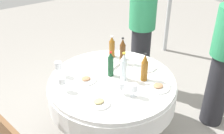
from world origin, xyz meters
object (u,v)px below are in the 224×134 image
object	(u,v)px
bottle_brown_near	(123,52)
plate_east	(86,80)
bottle_amber_rear	(112,47)
person_inner	(142,29)
wine_glass_right	(58,66)
bottle_clear_south	(124,67)
bottle_amber_front	(145,68)
wine_glass_south	(122,86)
dining_table	(112,92)
wine_glass_front	(134,88)
plate_west	(158,87)
wine_glass_left	(62,81)
plate_outer	(99,102)
bottle_dark_green_inner	(111,65)
plate_far	(145,66)

from	to	relation	value
bottle_brown_near	plate_east	xyz separation A→B (m)	(-0.51, -0.09, -0.14)
bottle_amber_rear	person_inner	distance (m)	0.60
wine_glass_right	bottle_clear_south	bearing A→B (deg)	-38.80
wine_glass_right	plate_east	world-z (taller)	wine_glass_right
bottle_amber_front	wine_glass_south	world-z (taller)	bottle_amber_front
bottle_clear_south	dining_table	bearing A→B (deg)	153.72
bottle_brown_near	wine_glass_front	distance (m)	0.61
wine_glass_south	plate_west	distance (m)	0.38
wine_glass_left	plate_outer	distance (m)	0.42
bottle_dark_green_inner	plate_outer	size ratio (longest dim) A/B	1.29
bottle_amber_front	bottle_amber_rear	bearing A→B (deg)	91.04
plate_east	plate_far	size ratio (longest dim) A/B	0.83
bottle_clear_south	bottle_amber_front	world-z (taller)	bottle_clear_south
bottle_brown_near	plate_far	distance (m)	0.30
bottle_clear_south	plate_outer	size ratio (longest dim) A/B	1.43
wine_glass_front	bottle_amber_rear	bearing A→B (deg)	72.40
bottle_dark_green_inner	plate_far	size ratio (longest dim) A/B	1.10
bottle_brown_near	wine_glass_right	size ratio (longest dim) A/B	2.00
wine_glass_left	plate_far	xyz separation A→B (m)	(0.94, -0.09, -0.10)
bottle_brown_near	person_inner	bearing A→B (deg)	34.03
wine_glass_right	person_inner	xyz separation A→B (m)	(1.26, 0.23, 0.04)
wine_glass_front	plate_west	bearing A→B (deg)	-4.27
plate_west	plate_east	bearing A→B (deg)	137.52
plate_east	wine_glass_right	bearing A→B (deg)	127.80
dining_table	plate_east	distance (m)	0.31
bottle_clear_south	bottle_brown_near	bearing A→B (deg)	57.66
dining_table	person_inner	xyz separation A→B (m)	(0.84, 0.60, 0.30)
dining_table	wine_glass_right	size ratio (longest dim) A/B	8.38
bottle_amber_front	person_inner	world-z (taller)	person_inner
bottle_clear_south	wine_glass_left	world-z (taller)	bottle_clear_south
wine_glass_south	plate_east	bearing A→B (deg)	115.59
plate_east	plate_outer	size ratio (longest dim) A/B	0.97
wine_glass_front	plate_outer	distance (m)	0.35
wine_glass_front	plate_far	bearing A→B (deg)	40.52
bottle_dark_green_inner	bottle_amber_rear	world-z (taller)	bottle_dark_green_inner
bottle_clear_south	bottle_dark_green_inner	bearing A→B (deg)	118.86
bottle_dark_green_inner	wine_glass_south	distance (m)	0.34
plate_outer	wine_glass_left	bearing A→B (deg)	117.90
plate_far	wine_glass_left	bearing A→B (deg)	174.67
plate_far	bottle_clear_south	bearing A→B (deg)	-168.66
bottle_dark_green_inner	person_inner	bearing A→B (deg)	32.76
bottle_amber_front	plate_outer	world-z (taller)	bottle_amber_front
bottle_amber_rear	bottle_clear_south	distance (m)	0.49
bottle_brown_near	wine_glass_front	world-z (taller)	bottle_brown_near
bottle_amber_front	wine_glass_front	size ratio (longest dim) A/B	2.29
bottle_brown_near	wine_glass_right	bearing A→B (deg)	167.55
plate_far	person_inner	size ratio (longest dim) A/B	0.15
dining_table	plate_outer	xyz separation A→B (m)	(-0.31, -0.26, 0.16)
bottle_amber_front	wine_glass_south	bearing A→B (deg)	-166.71
dining_table	bottle_brown_near	bearing A→B (deg)	38.12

